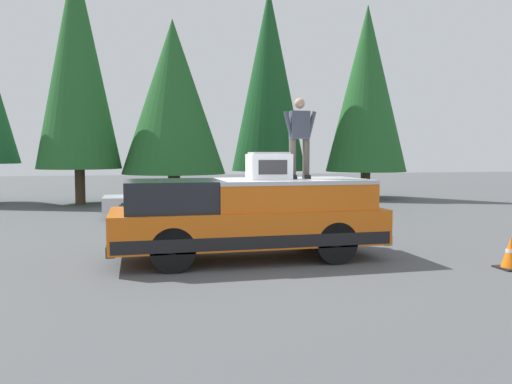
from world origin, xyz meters
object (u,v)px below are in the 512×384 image
at_px(parked_car_navy, 315,197).
at_px(parked_car_silver, 165,200).
at_px(pickup_truck, 248,217).
at_px(compressor_unit, 269,166).
at_px(person_on_truck_bed, 299,136).
at_px(traffic_cone, 511,254).

distance_m(parked_car_navy, parked_car_silver, 5.52).
height_order(pickup_truck, parked_car_navy, pickup_truck).
distance_m(compressor_unit, parked_car_navy, 8.82).
bearing_deg(pickup_truck, compressor_unit, -110.01).
bearing_deg(pickup_truck, parked_car_silver, 9.31).
bearing_deg(parked_car_silver, compressor_unit, -167.97).
bearing_deg(parked_car_silver, parked_car_navy, -89.77).
bearing_deg(compressor_unit, person_on_truck_bed, -72.31).
bearing_deg(traffic_cone, pickup_truck, 66.25).
bearing_deg(compressor_unit, parked_car_silver, 12.03).
distance_m(parked_car_navy, traffic_cone, 9.73).
bearing_deg(pickup_truck, parked_car_navy, -29.07).
relative_size(parked_car_silver, traffic_cone, 6.61).
bearing_deg(person_on_truck_bed, pickup_truck, 94.22).
bearing_deg(traffic_cone, parked_car_navy, 2.24).
distance_m(person_on_truck_bed, parked_car_navy, 8.44).
xyz_separation_m(compressor_unit, traffic_cone, (-1.90, -4.24, -1.64)).
height_order(pickup_truck, parked_car_silver, pickup_truck).
height_order(parked_car_navy, parked_car_silver, same).
relative_size(pickup_truck, person_on_truck_bed, 3.28).
distance_m(parked_car_silver, traffic_cone, 11.35).
bearing_deg(compressor_unit, traffic_cone, -114.10).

